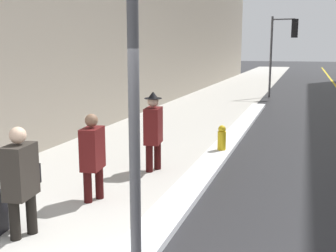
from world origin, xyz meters
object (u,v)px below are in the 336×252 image
at_px(pedestrian_trailing, 21,177).
at_px(pedestrian_in_fedora, 153,128).
at_px(lamp_post, 133,34).
at_px(pedestrian_nearside, 93,153).
at_px(traffic_light_near, 285,39).
at_px(fire_hydrant, 222,140).

height_order(pedestrian_trailing, pedestrian_in_fedora, pedestrian_in_fedora).
bearing_deg(lamp_post, pedestrian_nearside, 128.65).
height_order(traffic_light_near, pedestrian_trailing, traffic_light_near).
bearing_deg(pedestrian_nearside, pedestrian_in_fedora, 162.93).
bearing_deg(traffic_light_near, pedestrian_trailing, -93.52).
bearing_deg(pedestrian_in_fedora, fire_hydrant, 142.91).
bearing_deg(fire_hydrant, lamp_post, -88.63).
bearing_deg(pedestrian_nearside, lamp_post, 31.79).
bearing_deg(fire_hydrant, traffic_light_near, 86.55).
xyz_separation_m(lamp_post, pedestrian_nearside, (-1.55, 1.94, -1.83)).
distance_m(pedestrian_trailing, pedestrian_nearside, 1.52).
distance_m(traffic_light_near, pedestrian_trailing, 17.98).
height_order(lamp_post, pedestrian_nearside, lamp_post).
xyz_separation_m(pedestrian_in_fedora, fire_hydrant, (1.07, 1.83, -0.55)).
bearing_deg(fire_hydrant, pedestrian_nearside, -110.60).
distance_m(lamp_post, pedestrian_in_fedora, 4.42).
relative_size(lamp_post, pedestrian_in_fedora, 2.64).
relative_size(pedestrian_trailing, pedestrian_in_fedora, 0.92).
distance_m(traffic_light_near, pedestrian_nearside, 16.48).
bearing_deg(traffic_light_near, pedestrian_nearside, -93.36).
distance_m(pedestrian_nearside, fire_hydrant, 4.05).
xyz_separation_m(pedestrian_trailing, pedestrian_in_fedora, (0.60, 3.43, 0.06)).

